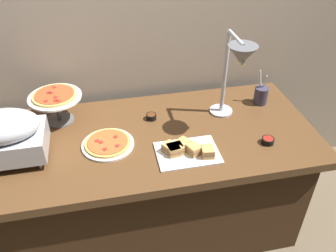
{
  "coord_description": "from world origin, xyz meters",
  "views": [
    {
      "loc": [
        -0.2,
        -1.53,
        1.96
      ],
      "look_at": [
        0.12,
        0.0,
        0.81
      ],
      "focal_mm": 37.43,
      "sensor_mm": 36.0,
      "label": 1
    }
  ],
  "objects": [
    {
      "name": "ground_plane",
      "position": [
        0.0,
        0.0,
        0.0
      ],
      "size": [
        8.0,
        8.0,
        0.0
      ],
      "primitive_type": "plane",
      "color": "brown"
    },
    {
      "name": "back_wall",
      "position": [
        0.0,
        0.5,
        1.2
      ],
      "size": [
        4.4,
        0.04,
        2.4
      ],
      "primitive_type": "cube",
      "color": "tan",
      "rests_on": "ground_plane"
    },
    {
      "name": "buffet_table",
      "position": [
        0.0,
        0.0,
        0.39
      ],
      "size": [
        1.9,
        0.84,
        0.76
      ],
      "color": "brown",
      "rests_on": "ground_plane"
    },
    {
      "name": "chafing_dish",
      "position": [
        -0.72,
        -0.04,
        0.91
      ],
      "size": [
        0.39,
        0.27,
        0.27
      ],
      "color": "#B7BABF",
      "rests_on": "buffet_table"
    },
    {
      "name": "heat_lamp",
      "position": [
        0.48,
        -0.01,
        1.17
      ],
      "size": [
        0.15,
        0.34,
        0.52
      ],
      "color": "#B7BABF",
      "rests_on": "buffet_table"
    },
    {
      "name": "pizza_plate_front",
      "position": [
        -0.22,
        -0.04,
        0.77
      ],
      "size": [
        0.28,
        0.28,
        0.03
      ],
      "color": "white",
      "rests_on": "buffet_table"
    },
    {
      "name": "pizza_plate_center",
      "position": [
        -0.49,
        0.25,
        0.91
      ],
      "size": [
        0.3,
        0.3,
        0.19
      ],
      "color": "#595B60",
      "rests_on": "buffet_table"
    },
    {
      "name": "sandwich_platter",
      "position": [
        0.17,
        -0.19,
        0.78
      ],
      "size": [
        0.33,
        0.23,
        0.06
      ],
      "color": "white",
      "rests_on": "buffet_table"
    },
    {
      "name": "sauce_cup_near",
      "position": [
        0.05,
        0.16,
        0.78
      ],
      "size": [
        0.06,
        0.06,
        0.03
      ],
      "color": "black",
      "rests_on": "buffet_table"
    },
    {
      "name": "sauce_cup_far",
      "position": [
        0.63,
        -0.2,
        0.78
      ],
      "size": [
        0.07,
        0.07,
        0.03
      ],
      "color": "black",
      "rests_on": "buffet_table"
    },
    {
      "name": "utensil_holder",
      "position": [
        0.75,
        0.19,
        0.82
      ],
      "size": [
        0.08,
        0.08,
        0.22
      ],
      "color": "#383347",
      "rests_on": "buffet_table"
    }
  ]
}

